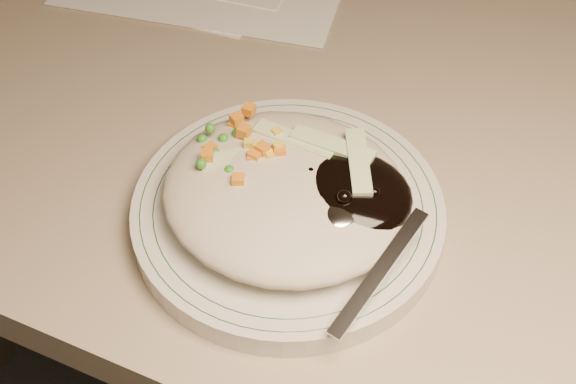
% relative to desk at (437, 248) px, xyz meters
% --- Properties ---
extents(desk, '(1.40, 0.70, 0.74)m').
position_rel_desk_xyz_m(desk, '(0.00, 0.00, 0.00)').
color(desk, gray).
rests_on(desk, ground).
extents(plate, '(0.25, 0.25, 0.02)m').
position_rel_desk_xyz_m(plate, '(-0.10, -0.18, 0.21)').
color(plate, silver).
rests_on(plate, desk).
extents(plate_rim, '(0.23, 0.23, 0.00)m').
position_rel_desk_xyz_m(plate_rim, '(-0.10, -0.18, 0.22)').
color(plate_rim, '#144723').
rests_on(plate_rim, plate).
extents(meal, '(0.20, 0.19, 0.05)m').
position_rel_desk_xyz_m(meal, '(-0.09, -0.18, 0.24)').
color(meal, beige).
rests_on(meal, plate).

